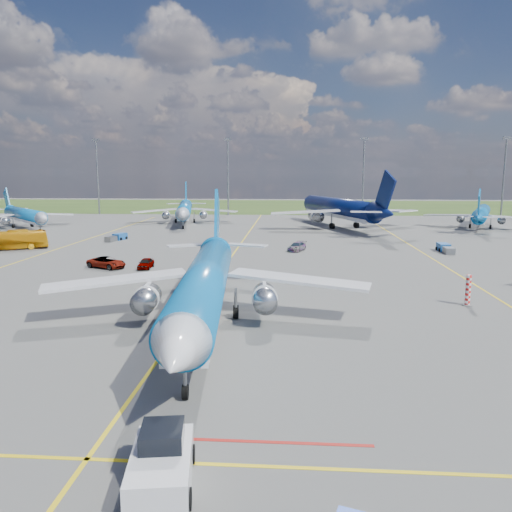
# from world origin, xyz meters

# --- Properties ---
(ground) EXTENTS (400.00, 400.00, 0.00)m
(ground) POSITION_xyz_m (0.00, 0.00, 0.00)
(ground) COLOR #50504D
(ground) RESTS_ON ground
(grass_strip) EXTENTS (400.00, 80.00, 0.01)m
(grass_strip) POSITION_xyz_m (0.00, 150.00, 0.00)
(grass_strip) COLOR #2D4719
(grass_strip) RESTS_ON ground
(taxiway_lines) EXTENTS (60.25, 160.00, 0.02)m
(taxiway_lines) POSITION_xyz_m (0.17, 27.70, 0.01)
(taxiway_lines) COLOR yellow
(taxiway_lines) RESTS_ON ground
(floodlight_masts) EXTENTS (202.20, 0.50, 22.70)m
(floodlight_masts) POSITION_xyz_m (10.00, 110.00, 12.56)
(floodlight_masts) COLOR slate
(floodlight_masts) RESTS_ON ground
(warning_post) EXTENTS (0.50, 0.50, 3.00)m
(warning_post) POSITION_xyz_m (26.00, 8.00, 1.50)
(warning_post) COLOR red
(warning_post) RESTS_ON ground
(bg_jet_nw) EXTENTS (41.17, 41.31, 8.67)m
(bg_jet_nw) POSITION_xyz_m (-52.01, 70.28, 0.00)
(bg_jet_nw) COLOR #0C66AC
(bg_jet_nw) RESTS_ON ground
(bg_jet_nnw) EXTENTS (34.76, 41.93, 9.80)m
(bg_jet_nnw) POSITION_xyz_m (-17.56, 82.95, 0.00)
(bg_jet_nnw) COLOR #0C66AC
(bg_jet_nnw) RESTS_ON ground
(bg_jet_n) EXTENTS (51.07, 58.22, 12.76)m
(bg_jet_n) POSITION_xyz_m (20.09, 77.98, 0.00)
(bg_jet_n) COLOR #081343
(bg_jet_n) RESTS_ON ground
(bg_jet_ne) EXTENTS (37.83, 42.31, 9.12)m
(bg_jet_ne) POSITION_xyz_m (53.05, 79.09, 0.00)
(bg_jet_ne) COLOR #0C66AC
(bg_jet_ne) RESTS_ON ground
(main_airliner) EXTENTS (33.83, 42.49, 10.48)m
(main_airliner) POSITION_xyz_m (1.98, -0.49, 0.00)
(main_airliner) COLOR #0C66AC
(main_airliner) RESTS_ON ground
(pushback_tug) EXTENTS (3.09, 6.61, 2.20)m
(pushback_tug) POSITION_xyz_m (3.79, -21.44, 0.89)
(pushback_tug) COLOR silver
(pushback_tug) RESTS_ON ground
(apron_bus) EXTENTS (11.43, 7.64, 3.20)m
(apron_bus) POSITION_xyz_m (-37.36, 38.94, 1.60)
(apron_bus) COLOR orange
(apron_bus) RESTS_ON ground
(service_car_a) EXTENTS (1.77, 4.07, 1.37)m
(service_car_a) POSITION_xyz_m (-10.30, 24.31, 0.68)
(service_car_a) COLOR #999999
(service_car_a) RESTS_ON ground
(service_car_b) EXTENTS (5.97, 4.41, 1.51)m
(service_car_b) POSITION_xyz_m (-15.60, 24.18, 0.75)
(service_car_b) COLOR #999999
(service_car_b) RESTS_ON ground
(service_car_c) EXTENTS (3.53, 5.14, 1.38)m
(service_car_c) POSITION_xyz_m (9.99, 40.96, 0.69)
(service_car_c) COLOR #999999
(service_car_c) RESTS_ON ground
(baggage_tug_c) EXTENTS (2.83, 5.55, 1.20)m
(baggage_tug_c) POSITION_xyz_m (-23.75, 51.21, 0.56)
(baggage_tug_c) COLOR #1A54A0
(baggage_tug_c) RESTS_ON ground
(baggage_tug_e) EXTENTS (1.65, 5.64, 1.26)m
(baggage_tug_e) POSITION_xyz_m (33.79, 41.28, 0.59)
(baggage_tug_e) COLOR #1B55A3
(baggage_tug_e) RESTS_ON ground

